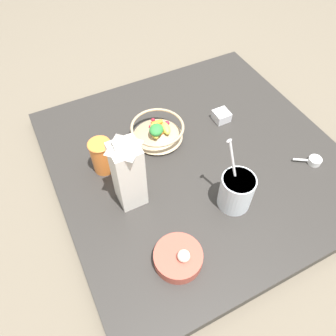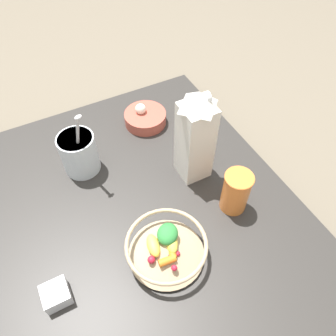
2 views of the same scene
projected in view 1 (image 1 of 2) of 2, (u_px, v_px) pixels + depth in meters
ground_plane at (196, 164)px, 1.20m from camera, size 6.00×6.00×0.00m
countertop at (196, 160)px, 1.18m from camera, size 0.98×0.98×0.05m
fruit_bowl at (158, 131)px, 1.19m from camera, size 0.19×0.19×0.08m
milk_carton at (127, 171)px, 0.94m from camera, size 0.08×0.08×0.29m
yogurt_tub at (236, 190)px, 0.99m from camera, size 0.12×0.10×0.24m
drinking_cup at (102, 156)px, 1.08m from camera, size 0.07×0.07×0.13m
spice_jar at (221, 116)px, 1.26m from camera, size 0.06×0.06×0.04m
measuring_scoop at (314, 161)px, 1.13m from camera, size 0.07×0.09×0.02m
garlic_bowl at (178, 258)px, 0.91m from camera, size 0.14×0.14×0.07m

